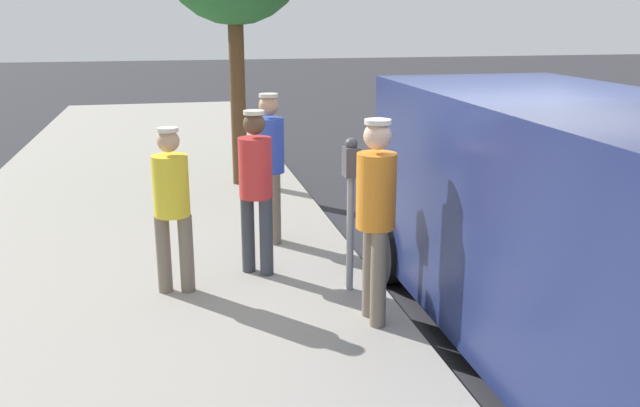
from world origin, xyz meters
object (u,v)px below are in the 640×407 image
(parking_meter_near, at_px, (351,188))
(pedestrian_in_yellow, at_px, (172,201))
(pedestrian_in_blue, at_px, (270,158))
(pedestrian_in_red, at_px, (256,182))
(pedestrian_in_orange, at_px, (376,208))
(parked_van, at_px, (593,232))

(parking_meter_near, relative_size, pedestrian_in_yellow, 0.94)
(pedestrian_in_blue, distance_m, pedestrian_in_red, 1.05)
(parking_meter_near, height_order, pedestrian_in_blue, pedestrian_in_blue)
(pedestrian_in_orange, xyz_separation_m, pedestrian_in_blue, (0.56, -2.37, -0.02))
(pedestrian_in_orange, bearing_deg, parked_van, 148.39)
(pedestrian_in_yellow, height_order, pedestrian_in_orange, pedestrian_in_orange)
(pedestrian_in_blue, relative_size, pedestrian_in_red, 1.03)
(parking_meter_near, bearing_deg, pedestrian_in_orange, 92.06)
(parking_meter_near, height_order, pedestrian_in_yellow, pedestrian_in_yellow)
(pedestrian_in_yellow, height_order, parked_van, parked_van)
(pedestrian_in_yellow, distance_m, pedestrian_in_red, 0.90)
(pedestrian_in_yellow, xyz_separation_m, pedestrian_in_red, (-0.84, -0.32, 0.06))
(pedestrian_in_red, height_order, parked_van, parked_van)
(pedestrian_in_orange, relative_size, pedestrian_in_red, 1.05)
(pedestrian_in_blue, bearing_deg, pedestrian_in_orange, 103.36)
(pedestrian_in_yellow, relative_size, pedestrian_in_orange, 0.90)
(parked_van, bearing_deg, pedestrian_in_blue, -58.15)
(pedestrian_in_orange, relative_size, pedestrian_in_blue, 1.02)
(pedestrian_in_blue, xyz_separation_m, pedestrian_in_red, (0.29, 1.00, -0.03))
(pedestrian_in_yellow, distance_m, parked_van, 3.73)
(pedestrian_in_yellow, bearing_deg, pedestrian_in_orange, 148.37)
(pedestrian_in_orange, distance_m, pedestrian_in_blue, 2.44)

